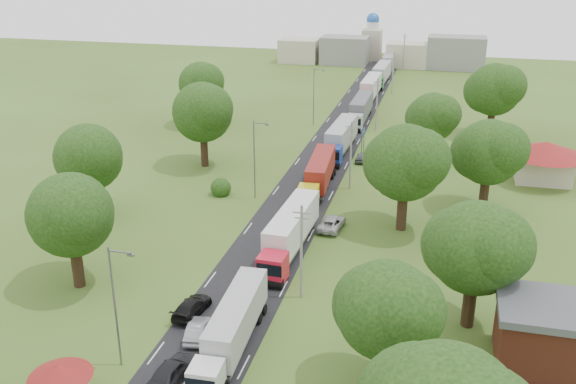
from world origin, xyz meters
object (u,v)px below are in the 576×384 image
(truck_0, at_px, (233,327))
(car_lane_mid, at_px, (197,330))
(guard_booth, at_px, (61,379))
(info_sign, at_px, (363,137))
(car_lane_front, at_px, (172,371))

(truck_0, bearing_deg, car_lane_mid, 167.08)
(guard_booth, xyz_separation_m, car_lane_mid, (5.98, 9.83, -1.50))
(guard_booth, distance_m, car_lane_mid, 11.60)
(truck_0, distance_m, car_lane_mid, 3.67)
(guard_booth, height_order, info_sign, info_sign)
(car_lane_front, bearing_deg, car_lane_mid, -80.26)
(guard_booth, distance_m, truck_0, 12.99)
(car_lane_mid, bearing_deg, info_sign, -105.22)
(guard_booth, relative_size, truck_0, 0.32)
(guard_booth, height_order, car_lane_front, guard_booth)
(info_sign, xyz_separation_m, car_lane_mid, (-6.42, -50.17, -2.33))
(truck_0, distance_m, car_lane_front, 5.83)
(info_sign, height_order, car_lane_mid, info_sign)
(info_sign, distance_m, car_lane_front, 56.10)
(car_lane_front, distance_m, car_lane_mid, 5.55)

